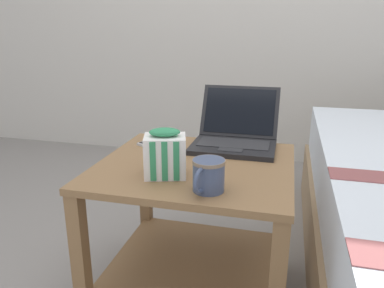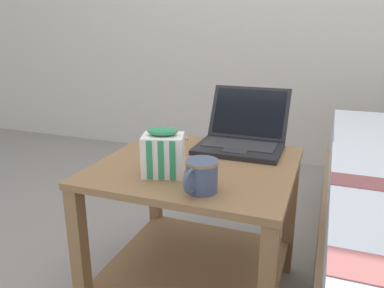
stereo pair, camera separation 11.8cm
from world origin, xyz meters
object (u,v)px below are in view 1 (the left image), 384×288
at_px(mug_front_left, 208,174).
at_px(snack_bag, 165,154).
at_px(cell_phone, 159,141).
at_px(laptop, 235,135).

height_order(mug_front_left, snack_bag, snack_bag).
relative_size(mug_front_left, cell_phone, 0.72).
distance_m(mug_front_left, cell_phone, 0.49).
distance_m(snack_bag, cell_phone, 0.35).
relative_size(laptop, cell_phone, 1.82).
bearing_deg(mug_front_left, laptop, 88.42).
xyz_separation_m(snack_bag, cell_phone, (-0.13, 0.32, -0.06)).
xyz_separation_m(laptop, mug_front_left, (-0.01, -0.43, 0.01)).
height_order(laptop, snack_bag, laptop).
relative_size(laptop, mug_front_left, 2.52).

